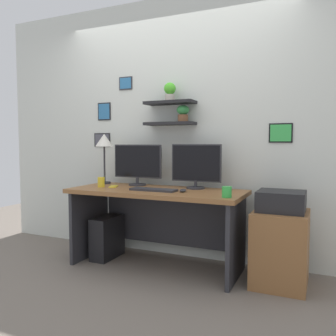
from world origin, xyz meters
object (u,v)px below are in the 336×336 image
desk_lamp (104,143)px  cell_phone (113,186)px  coffee_mug (227,192)px  desk (159,210)px  computer_mouse (183,190)px  monitor_left (138,164)px  printer (281,201)px  drawer_cabinet (280,248)px  keyboard (154,190)px  monitor_right (196,165)px  pen_cup (101,182)px  computer_tower_left (107,237)px

desk_lamp → cell_phone: size_ratio=3.86×
desk_lamp → coffee_mug: (1.46, -0.40, -0.39)m
desk → computer_mouse: bearing=-21.7°
monitor_left → printer: 1.49m
computer_mouse → drawer_cabinet: (0.84, 0.11, -0.45)m
keyboard → printer: size_ratio=1.16×
drawer_cabinet → keyboard: bearing=-173.2°
desk → printer: 1.15m
desk_lamp → cell_phone: desk_lamp is taller
desk → computer_mouse: 0.39m
cell_phone → desk_lamp: bearing=118.5°
desk → cell_phone: bearing=-173.4°
monitor_left → cell_phone: 0.35m
monitor_right → pen_cup: 0.97m
keyboard → computer_tower_left: keyboard is taller
desk → coffee_mug: size_ratio=18.55×
computer_mouse → desk_lamp: 1.13m
keyboard → cell_phone: 0.50m
coffee_mug → printer: size_ratio=0.24×
monitor_right → computer_tower_left: monitor_right is taller
pen_cup → computer_tower_left: pen_cup is taller
computer_mouse → coffee_mug: (0.44, -0.14, 0.03)m
monitor_left → cell_phone: monitor_left is taller
monitor_right → computer_mouse: size_ratio=5.56×
printer → computer_tower_left: size_ratio=0.89×
computer_tower_left → pen_cup: bearing=-90.8°
keyboard → pen_cup: bearing=176.9°
computer_tower_left → cell_phone: bearing=-19.7°
monitor_left → keyboard: size_ratio=1.23×
desk → desk_lamp: desk_lamp is taller
desk_lamp → coffee_mug: 1.56m
monitor_left → coffee_mug: bearing=-21.7°
desk → computer_tower_left: (-0.59, -0.02, -0.33)m
cell_phone → computer_tower_left: cell_phone is taller
coffee_mug → keyboard: bearing=171.0°
keyboard → computer_mouse: size_ratio=4.89×
monitor_right → pen_cup: (-0.91, -0.27, -0.17)m
desk → keyboard: bearing=-83.7°
drawer_cabinet → desk: bearing=179.5°
computer_mouse → coffee_mug: bearing=-17.8°
desk → pen_cup: size_ratio=16.69×
coffee_mug → drawer_cabinet: bearing=32.0°
pen_cup → printer: bearing=3.4°
drawer_cabinet → computer_tower_left: drawer_cabinet is taller
computer_mouse → desk_lamp: (-1.02, 0.26, 0.42)m
desk → desk_lamp: 0.98m
cell_phone → computer_tower_left: (-0.11, 0.04, -0.54)m
monitor_left → monitor_right: 0.64m
desk → monitor_left: size_ratio=3.09×
desk_lamp → pen_cup: 0.48m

